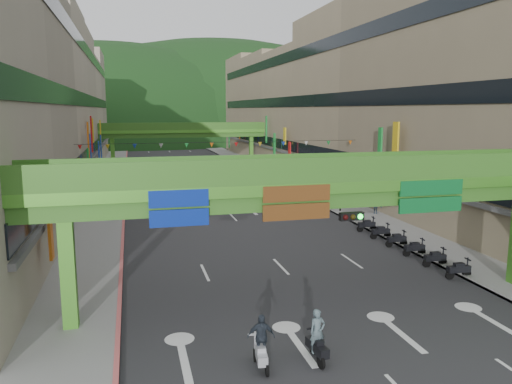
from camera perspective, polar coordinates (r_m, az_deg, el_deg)
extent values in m
plane|color=black|center=(19.41, 13.85, -18.94)|extent=(320.00, 320.00, 0.00)
cube|color=#28282B|center=(66.14, -6.78, 1.40)|extent=(18.00, 140.00, 0.02)
cube|color=gray|center=(65.67, -16.35, 1.09)|extent=(4.00, 140.00, 0.15)
cube|color=gray|center=(68.39, 2.39, 1.78)|extent=(4.00, 140.00, 0.15)
cube|color=#CC5959|center=(65.61, -14.69, 1.17)|extent=(0.20, 140.00, 0.18)
cube|color=gray|center=(67.88, 0.86, 1.74)|extent=(0.20, 140.00, 0.18)
cube|color=#9E937F|center=(65.86, -23.78, 8.93)|extent=(12.00, 95.00, 19.00)
cube|color=black|center=(65.34, -18.23, 4.60)|extent=(0.08, 90.25, 1.40)
cube|color=black|center=(65.16, -18.50, 9.86)|extent=(0.08, 90.25, 1.40)
cube|color=black|center=(65.53, -18.78, 15.10)|extent=(0.08, 90.25, 1.40)
cube|color=gray|center=(70.49, 8.78, 9.59)|extent=(12.00, 95.00, 19.00)
cube|color=black|center=(68.55, 3.99, 5.25)|extent=(0.08, 90.25, 1.40)
cube|color=black|center=(68.38, 4.05, 10.27)|extent=(0.08, 90.25, 1.40)
cube|color=black|center=(68.74, 4.11, 15.27)|extent=(0.08, 90.25, 1.40)
cube|color=#4C9E2D|center=(22.82, 7.38, 0.81)|extent=(28.00, 2.20, 0.50)
cube|color=#387223|center=(22.91, 7.35, -0.68)|extent=(28.00, 1.76, 0.70)
cube|color=#4C9E2D|center=(22.20, -20.66, -8.87)|extent=(0.60, 0.60, 4.80)
cube|color=#387223|center=(21.76, 8.42, 2.49)|extent=(28.00, 0.12, 1.10)
cube|color=#387223|center=(23.68, 6.50, 3.09)|extent=(28.00, 0.12, 1.10)
cube|color=navy|center=(20.38, -8.79, -1.97)|extent=(2.40, 0.12, 1.50)
cube|color=#593314|center=(21.41, 4.66, -1.34)|extent=(3.00, 0.12, 1.50)
cube|color=#0C5926|center=(24.27, 19.35, -0.57)|extent=(3.20, 0.12, 1.50)
cube|color=black|center=(22.32, 10.86, -2.74)|extent=(1.10, 0.28, 0.35)
cube|color=#4C9E2D|center=(80.48, -8.26, 6.89)|extent=(28.00, 2.20, 0.50)
cube|color=#387223|center=(80.51, -8.25, 6.46)|extent=(28.00, 1.76, 0.70)
cube|color=#4C9E2D|center=(80.31, -16.05, 4.22)|extent=(0.60, 0.60, 4.80)
cube|color=#4C9E2D|center=(82.55, -0.56, 4.72)|extent=(0.60, 0.60, 4.80)
cube|color=#387223|center=(79.42, -8.19, 7.44)|extent=(28.00, 0.12, 1.10)
cube|color=#387223|center=(81.49, -8.35, 7.48)|extent=(28.00, 0.12, 1.10)
ellipsoid|color=#1C4419|center=(175.35, -16.39, 6.03)|extent=(168.00, 140.00, 112.00)
ellipsoid|color=#1C4419|center=(198.02, -4.46, 6.72)|extent=(208.00, 176.00, 128.00)
cylinder|color=black|center=(45.84, -3.68, 5.71)|extent=(26.00, 0.03, 0.03)
cone|color=red|center=(45.29, -19.48, 4.84)|extent=(0.36, 0.36, 0.40)
cone|color=gold|center=(45.14, -16.60, 4.97)|extent=(0.36, 0.36, 0.40)
cone|color=#193FB2|center=(45.10, -13.71, 5.09)|extent=(0.36, 0.36, 0.40)
cone|color=silver|center=(45.17, -10.81, 5.19)|extent=(0.36, 0.36, 0.40)
cone|color=#198C33|center=(45.36, -7.93, 5.29)|extent=(0.36, 0.36, 0.40)
cone|color=orange|center=(45.66, -5.09, 5.37)|extent=(0.36, 0.36, 0.40)
cone|color=red|center=(46.07, -2.28, 5.43)|extent=(0.36, 0.36, 0.40)
cone|color=gold|center=(46.59, 0.47, 5.48)|extent=(0.36, 0.36, 0.40)
cone|color=#193FB2|center=(47.21, 3.15, 5.52)|extent=(0.36, 0.36, 0.40)
cone|color=silver|center=(47.94, 5.76, 5.55)|extent=(0.36, 0.36, 0.40)
cone|color=#198C33|center=(48.75, 8.28, 5.56)|extent=(0.36, 0.36, 0.40)
cone|color=orange|center=(49.66, 10.72, 5.56)|extent=(0.36, 0.36, 0.40)
cube|color=black|center=(19.21, 7.00, -17.19)|extent=(0.49, 1.33, 0.35)
cube|color=black|center=(19.10, 7.02, -16.52)|extent=(0.36, 0.58, 0.18)
cube|color=black|center=(19.47, 6.60, -15.17)|extent=(0.55, 0.12, 0.06)
cylinder|color=black|center=(19.82, 6.56, -17.28)|extent=(0.15, 0.51, 0.50)
cylinder|color=black|center=(18.88, 7.43, -18.74)|extent=(0.15, 0.51, 0.50)
imported|color=#485A5F|center=(18.94, 7.04, -15.51)|extent=(0.64, 0.46, 1.64)
cube|color=black|center=(45.68, -5.68, -1.48)|extent=(0.52, 1.33, 0.35)
cube|color=black|center=(45.63, -5.68, -1.17)|extent=(0.37, 0.58, 0.18)
cube|color=black|center=(46.11, -5.87, -0.75)|extent=(0.55, 0.13, 0.06)
cylinder|color=black|center=(46.25, -5.86, -1.72)|extent=(0.16, 0.51, 0.50)
cylinder|color=black|center=(45.21, -5.48, -1.97)|extent=(0.16, 0.51, 0.50)
imported|color=maroon|center=(45.57, -5.69, -0.74)|extent=(0.85, 0.70, 1.60)
cube|color=#A0A2A9|center=(18.62, 0.57, -18.03)|extent=(0.52, 1.34, 0.35)
cube|color=#A0A2A9|center=(18.51, 0.57, -17.34)|extent=(0.37, 0.59, 0.18)
cube|color=#A0A2A9|center=(18.85, -0.09, -15.97)|extent=(0.55, 0.13, 0.06)
cylinder|color=black|center=(19.21, -0.09, -18.13)|extent=(0.17, 0.51, 0.50)
cylinder|color=black|center=(18.31, 1.26, -19.60)|extent=(0.17, 0.51, 0.50)
imported|color=#232A33|center=(18.33, 0.57, -16.25)|extent=(1.03, 0.54, 1.69)
cube|color=maroon|center=(66.01, -8.72, 1.82)|extent=(0.52, 1.34, 0.35)
cube|color=maroon|center=(65.97, -8.73, 2.03)|extent=(0.37, 0.59, 0.18)
cube|color=maroon|center=(66.47, -8.84, 2.30)|extent=(0.55, 0.13, 0.06)
cylinder|color=black|center=(66.58, -8.83, 1.62)|extent=(0.17, 0.51, 0.50)
cylinder|color=black|center=(65.51, -8.61, 1.50)|extent=(0.17, 0.51, 0.50)
imported|color=#42414A|center=(65.93, -8.74, 2.34)|extent=(0.86, 0.62, 1.62)
cube|color=black|center=(29.63, 22.16, -8.15)|extent=(1.31, 0.41, 0.35)
cube|color=black|center=(29.56, 22.19, -7.68)|extent=(0.56, 0.32, 0.18)
cube|color=black|center=(29.83, 23.05, -7.09)|extent=(0.08, 0.55, 0.06)
cylinder|color=black|center=(30.06, 22.95, -8.55)|extent=(0.50, 0.12, 0.50)
cylinder|color=black|center=(29.39, 21.27, -8.85)|extent=(0.50, 0.12, 0.50)
cube|color=black|center=(31.34, 19.78, -7.06)|extent=(1.31, 0.41, 0.35)
cube|color=black|center=(31.27, 19.80, -6.62)|extent=(0.56, 0.32, 0.18)
cube|color=black|center=(31.53, 20.64, -6.07)|extent=(0.08, 0.55, 0.06)
cylinder|color=black|center=(31.75, 20.56, -7.46)|extent=(0.50, 0.12, 0.50)
cylinder|color=black|center=(31.11, 18.92, -7.71)|extent=(0.50, 0.12, 0.50)
cube|color=black|center=(33.11, 17.66, -6.07)|extent=(1.31, 0.41, 0.35)
cube|color=black|center=(33.05, 17.68, -5.65)|extent=(0.56, 0.32, 0.18)
cube|color=black|center=(33.29, 18.49, -5.14)|extent=(0.08, 0.55, 0.06)
cylinder|color=black|center=(33.50, 18.42, -6.47)|extent=(0.50, 0.12, 0.50)
cylinder|color=black|center=(32.89, 16.83, -6.68)|extent=(0.50, 0.12, 0.50)
cube|color=black|center=(34.93, 15.76, -5.18)|extent=(1.31, 0.41, 0.35)
cube|color=black|center=(34.87, 15.78, -4.78)|extent=(0.56, 0.32, 0.18)
cube|color=black|center=(35.10, 16.56, -4.31)|extent=(0.08, 0.55, 0.06)
cylinder|color=black|center=(35.30, 16.50, -5.57)|extent=(0.50, 0.12, 0.50)
cylinder|color=black|center=(34.72, 14.97, -5.75)|extent=(0.50, 0.12, 0.50)
cube|color=black|center=(36.79, 14.06, -4.37)|extent=(1.31, 0.41, 0.35)
cube|color=black|center=(36.73, 14.08, -4.00)|extent=(0.56, 0.32, 0.18)
cube|color=black|center=(36.96, 14.83, -3.55)|extent=(0.08, 0.55, 0.06)
cylinder|color=black|center=(37.14, 14.78, -4.75)|extent=(0.50, 0.12, 0.50)
cylinder|color=black|center=(36.59, 13.30, -4.90)|extent=(0.50, 0.12, 0.50)
cube|color=black|center=(38.69, 12.53, -3.64)|extent=(1.31, 0.41, 0.35)
cube|color=black|center=(38.63, 12.54, -3.28)|extent=(0.56, 0.32, 0.18)
cube|color=black|center=(38.85, 13.27, -2.86)|extent=(0.08, 0.55, 0.06)
cylinder|color=black|center=(39.02, 13.22, -4.01)|extent=(0.50, 0.12, 0.50)
cylinder|color=black|center=(38.49, 11.80, -4.14)|extent=(0.50, 0.12, 0.50)
imported|color=#9B99A0|center=(50.76, -10.90, -0.36)|extent=(1.98, 4.28, 1.36)
imported|color=yellow|center=(73.45, -6.83, 2.76)|extent=(2.03, 4.42, 1.47)
imported|color=#A20B27|center=(50.04, 9.68, -0.33)|extent=(0.97, 0.90, 1.58)
imported|color=black|center=(50.36, 9.38, -0.22)|extent=(1.05, 0.64, 1.66)
imported|color=#2F3F4F|center=(44.62, 13.51, -1.61)|extent=(0.90, 0.79, 1.63)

